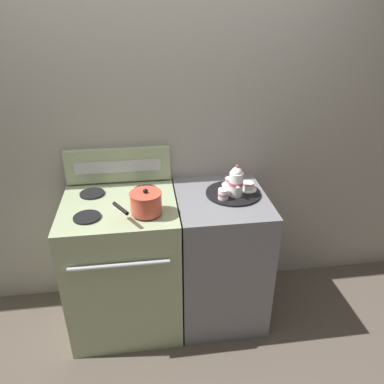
{
  "coord_description": "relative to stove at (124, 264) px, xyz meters",
  "views": [
    {
      "loc": [
        -0.12,
        -2.06,
        2.06
      ],
      "look_at": [
        0.16,
        -0.06,
        1.01
      ],
      "focal_mm": 35.0,
      "sensor_mm": 36.0,
      "label": 1
    }
  ],
  "objects": [
    {
      "name": "ground_plane",
      "position": [
        0.29,
        0.0,
        -0.47
      ],
      "size": [
        6.0,
        6.0,
        0.0
      ],
      "primitive_type": "plane",
      "color": "brown"
    },
    {
      "name": "wall_back",
      "position": [
        0.29,
        0.35,
        0.63
      ],
      "size": [
        6.0,
        0.05,
        2.2
      ],
      "color": "#9E998E",
      "rests_on": "ground"
    },
    {
      "name": "stove",
      "position": [
        0.0,
        0.0,
        0.0
      ],
      "size": [
        0.71,
        0.69,
        0.95
      ],
      "color": "#9EAD84",
      "rests_on": "ground"
    },
    {
      "name": "control_panel",
      "position": [
        0.0,
        0.31,
        0.59
      ],
      "size": [
        0.7,
        0.05,
        0.23
      ],
      "color": "#9EAD84",
      "rests_on": "stove"
    },
    {
      "name": "side_counter",
      "position": [
        0.65,
        0.0,
        -0.0
      ],
      "size": [
        0.58,
        0.66,
        0.93
      ],
      "color": "slate",
      "rests_on": "ground"
    },
    {
      "name": "saucepan",
      "position": [
        0.17,
        -0.15,
        0.54
      ],
      "size": [
        0.28,
        0.25,
        0.15
      ],
      "color": "#D14C38",
      "rests_on": "stove"
    },
    {
      "name": "serving_tray",
      "position": [
        0.73,
        0.03,
        0.47
      ],
      "size": [
        0.35,
        0.35,
        0.01
      ],
      "color": "black",
      "rests_on": "side_counter"
    },
    {
      "name": "teapot",
      "position": [
        0.74,
        -0.01,
        0.58
      ],
      "size": [
        0.09,
        0.14,
        0.21
      ],
      "color": "white",
      "rests_on": "serving_tray"
    },
    {
      "name": "teacup_left",
      "position": [
        0.84,
        0.05,
        0.51
      ],
      "size": [
        0.12,
        0.12,
        0.05
      ],
      "color": "white",
      "rests_on": "serving_tray"
    },
    {
      "name": "teacup_right",
      "position": [
        0.74,
        0.13,
        0.51
      ],
      "size": [
        0.12,
        0.12,
        0.05
      ],
      "color": "white",
      "rests_on": "serving_tray"
    },
    {
      "name": "creamer_jug",
      "position": [
        0.65,
        -0.05,
        0.51
      ],
      "size": [
        0.07,
        0.07,
        0.07
      ],
      "color": "white",
      "rests_on": "serving_tray"
    }
  ]
}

